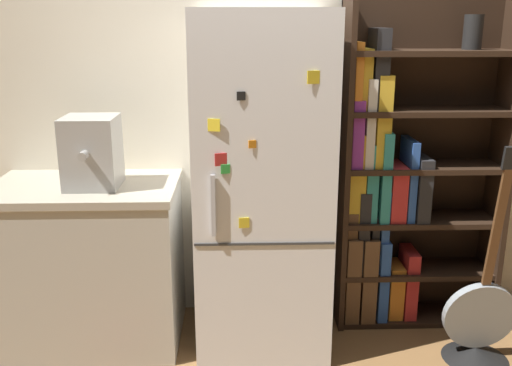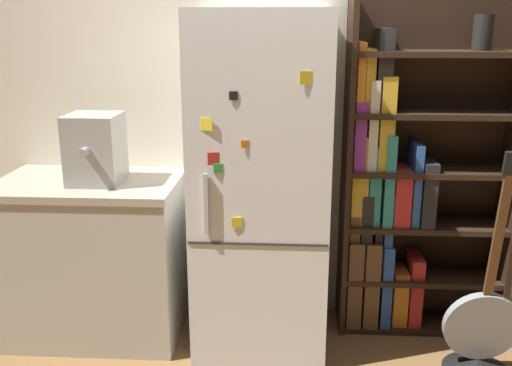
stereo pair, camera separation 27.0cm
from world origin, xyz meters
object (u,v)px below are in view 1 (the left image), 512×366
bookshelf (396,186)px  refrigerator (262,185)px  guitar (478,330)px  espresso_machine (92,152)px

bookshelf → refrigerator: bearing=-165.2°
refrigerator → bookshelf: size_ratio=0.95×
guitar → bookshelf: bearing=125.6°
espresso_machine → guitar: bearing=-7.4°
refrigerator → guitar: 1.37m
espresso_machine → guitar: espresso_machine is taller
refrigerator → guitar: bearing=-13.8°
refrigerator → bookshelf: (0.78, 0.21, -0.07)m
bookshelf → guitar: size_ratio=1.59×
espresso_machine → bookshelf: bearing=7.7°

